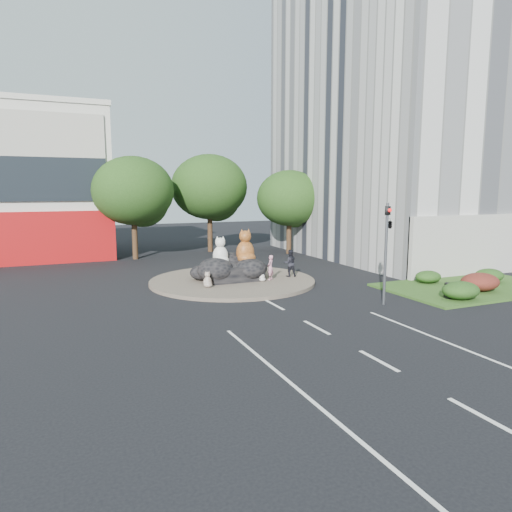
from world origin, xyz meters
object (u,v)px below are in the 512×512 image
at_px(kitten_calico, 208,279).
at_px(cat_tabby, 245,246).
at_px(kitten_white, 262,275).
at_px(litter_bin, 449,291).
at_px(cat_white, 220,251).
at_px(pedestrian_dark, 290,263).
at_px(pedestrian_pink, 270,267).

bearing_deg(kitten_calico, cat_tabby, 31.79).
distance_m(cat_tabby, kitten_white, 2.17).
relative_size(kitten_white, litter_bin, 0.91).
height_order(cat_white, pedestrian_dark, cat_white).
bearing_deg(cat_white, kitten_white, -12.10).
xyz_separation_m(kitten_calico, kitten_white, (3.48, 0.32, -0.10)).
bearing_deg(pedestrian_dark, kitten_white, 30.27).
distance_m(pedestrian_pink, pedestrian_dark, 1.62).
distance_m(cat_white, kitten_white, 2.90).
distance_m(pedestrian_pink, litter_bin, 10.02).
bearing_deg(litter_bin, pedestrian_pink, 130.73).
bearing_deg(kitten_white, pedestrian_dark, -16.78).
xyz_separation_m(cat_white, cat_tabby, (1.61, 0.02, 0.19)).
bearing_deg(pedestrian_dark, kitten_calico, 22.72).
bearing_deg(kitten_white, kitten_calico, 150.64).
bearing_deg(pedestrian_pink, cat_tabby, -86.54).
bearing_deg(litter_bin, kitten_white, 134.50).
height_order(cat_white, kitten_white, cat_white).
xyz_separation_m(cat_tabby, kitten_white, (0.53, -1.34, -1.62)).
relative_size(cat_white, litter_bin, 2.27).
relative_size(cat_tabby, pedestrian_pink, 1.44).
height_order(kitten_calico, kitten_white, kitten_calico).
bearing_deg(kitten_calico, litter_bin, -30.89).
distance_m(cat_tabby, pedestrian_dark, 3.04).
distance_m(cat_tabby, kitten_calico, 3.71).
relative_size(cat_tabby, kitten_white, 3.03).
distance_m(cat_tabby, pedestrian_pink, 2.03).
distance_m(cat_white, cat_tabby, 1.62).
xyz_separation_m(kitten_calico, pedestrian_dark, (5.70, 1.03, 0.40)).
xyz_separation_m(cat_white, pedestrian_dark, (4.37, -0.61, -0.93)).
bearing_deg(kitten_white, pedestrian_pink, -13.06).
xyz_separation_m(kitten_calico, pedestrian_pink, (4.14, 0.58, 0.29)).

